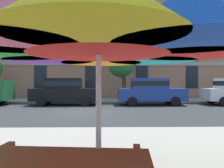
# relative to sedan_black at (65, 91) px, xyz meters

# --- Properties ---
(ground_plane) EXTENTS (120.00, 120.00, 0.00)m
(ground_plane) POSITION_rel_sedan_black_xyz_m (1.37, -3.70, -0.95)
(ground_plane) COLOR #2D3033
(sidewalk_far) EXTENTS (56.00, 3.60, 0.12)m
(sidewalk_far) POSITION_rel_sedan_black_xyz_m (1.37, 3.10, -0.89)
(sidewalk_far) COLOR #9E998E
(sidewalk_far) RESTS_ON ground
(apartment_building) EXTENTS (40.73, 12.08, 12.80)m
(apartment_building) POSITION_rel_sedan_black_xyz_m (1.37, 11.29, 5.45)
(apartment_building) COLOR #A87056
(apartment_building) RESTS_ON ground
(sedan_black) EXTENTS (4.40, 1.98, 1.78)m
(sedan_black) POSITION_rel_sedan_black_xyz_m (0.00, 0.00, 0.00)
(sedan_black) COLOR black
(sedan_black) RESTS_ON ground
(sedan_blue) EXTENTS (4.40, 1.98, 1.78)m
(sedan_blue) POSITION_rel_sedan_black_xyz_m (5.70, 0.00, 0.00)
(sedan_blue) COLOR navy
(sedan_blue) RESTS_ON ground
(street_tree_middle) EXTENTS (2.46, 2.35, 4.43)m
(street_tree_middle) POSITION_rel_sedan_black_xyz_m (4.06, 2.73, 2.23)
(street_tree_middle) COLOR #4C3823
(street_tree_middle) RESTS_ON ground
(patio_umbrella) EXTENTS (3.25, 3.25, 2.32)m
(patio_umbrella) POSITION_rel_sedan_black_xyz_m (2.73, -12.70, 1.07)
(patio_umbrella) COLOR silver
(patio_umbrella) RESTS_ON ground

